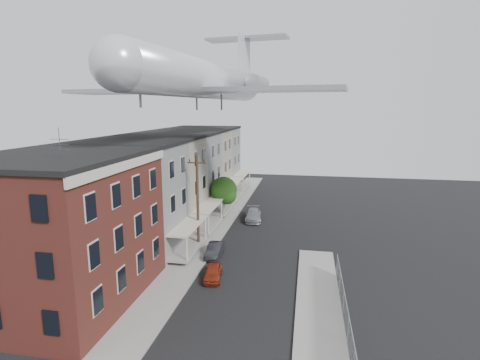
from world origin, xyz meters
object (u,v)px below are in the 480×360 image
object	(u,v)px
airplane	(207,79)
car_near	(213,272)
car_far	(253,215)
car_mid	(215,250)
street_tree	(224,191)
utility_pole	(198,201)

from	to	relation	value
airplane	car_near	bearing A→B (deg)	-73.56
car_far	car_mid	bearing A→B (deg)	-106.62
car_near	car_far	xyz separation A→B (m)	(0.81, 16.13, 0.11)
car_mid	airplane	size ratio (longest dim) A/B	0.11
street_tree	airplane	size ratio (longest dim) A/B	0.16
car_near	airplane	xyz separation A→B (m)	(-3.23, 10.93, 15.53)
airplane	car_mid	bearing A→B (deg)	-70.86
utility_pole	street_tree	xyz separation A→B (m)	(0.33, 9.92, -1.22)
car_far	airplane	size ratio (longest dim) A/B	0.14
street_tree	car_mid	distance (m)	11.98
utility_pole	street_tree	world-z (taller)	utility_pole
car_mid	car_far	distance (m)	11.77
utility_pole	airplane	size ratio (longest dim) A/B	0.28
car_near	car_mid	bearing A→B (deg)	94.77
car_near	airplane	size ratio (longest dim) A/B	0.10
utility_pole	street_tree	bearing A→B (deg)	88.11
street_tree	car_near	size ratio (longest dim) A/B	1.61
car_mid	car_far	bearing A→B (deg)	79.62
street_tree	car_far	world-z (taller)	street_tree
street_tree	car_near	bearing A→B (deg)	-80.55
street_tree	airplane	world-z (taller)	airplane
utility_pole	airplane	bearing A→B (deg)	92.75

